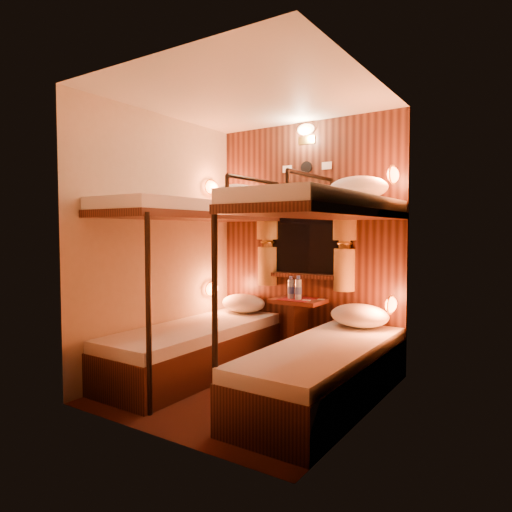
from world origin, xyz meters
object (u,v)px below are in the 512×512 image
Objects in this scene: bunk_right at (325,331)px; bottle_right at (298,289)px; table at (298,323)px; bottle_left at (291,289)px; bunk_left at (195,314)px.

bunk_right is 8.13× the size of bottle_right.
bottle_right is (-0.63, 0.74, 0.19)m from bunk_right.
bottle_right reaches higher than table.
bottle_left reaches higher than table.
bunk_right is 0.99m from bottle_right.
bottle_right is at bearing -11.97° from bottle_left.
bunk_right is at bearing -50.33° from table.
bunk_left reaches higher than bottle_right.
table is 2.94× the size of bottle_left.
bunk_right is at bearing -46.73° from bottle_left.
bottle_right is at bearing 47.92° from bunk_left.
bunk_left is at bearing -127.19° from bottle_left.
bunk_left is 0.97m from bottle_left.
bottle_left is at bearing -164.71° from table.
table is at bearing 129.67° from bunk_right.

